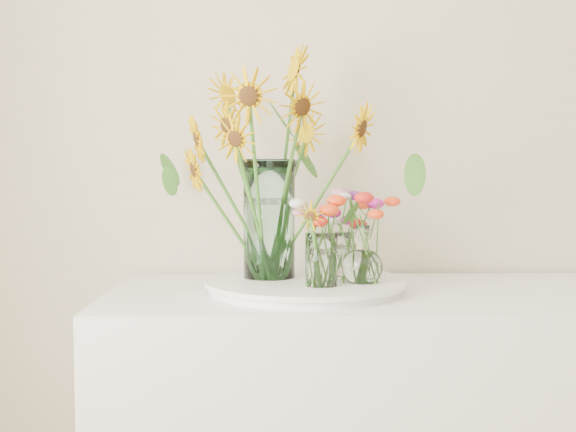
% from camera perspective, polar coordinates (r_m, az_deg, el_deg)
% --- Properties ---
extents(tray, '(0.49, 0.49, 0.02)m').
position_cam_1_polar(tray, '(1.84, 1.37, -5.58)').
color(tray, white).
rests_on(tray, counter).
extents(mason_jar, '(0.18, 0.18, 0.31)m').
position_cam_1_polar(mason_jar, '(1.85, -1.50, -0.27)').
color(mason_jar, '#ACE6D9').
rests_on(mason_jar, tray).
extents(sunflower_bouquet, '(1.04, 1.04, 0.59)m').
position_cam_1_polar(sunflower_bouquet, '(1.85, -1.51, 4.14)').
color(sunflower_bouquet, '#E6B004').
rests_on(sunflower_bouquet, tray).
extents(small_vase_a, '(0.10, 0.10, 0.13)m').
position_cam_1_polar(small_vase_a, '(1.73, 2.66, -3.54)').
color(small_vase_a, white).
rests_on(small_vase_a, tray).
extents(wildflower_posy_a, '(0.18, 0.18, 0.22)m').
position_cam_1_polar(wildflower_posy_a, '(1.72, 2.66, -2.05)').
color(wildflower_posy_a, '#FF4316').
rests_on(wildflower_posy_a, tray).
extents(small_vase_b, '(0.13, 0.13, 0.15)m').
position_cam_1_polar(small_vase_b, '(1.78, 5.89, -3.09)').
color(small_vase_b, white).
rests_on(small_vase_b, tray).
extents(wildflower_posy_b, '(0.23, 0.23, 0.24)m').
position_cam_1_polar(wildflower_posy_b, '(1.78, 5.90, -1.65)').
color(wildflower_posy_b, '#FF4316').
rests_on(wildflower_posy_b, tray).
extents(small_vase_c, '(0.08, 0.08, 0.12)m').
position_cam_1_polar(small_vase_c, '(1.90, 4.19, -3.07)').
color(small_vase_c, white).
rests_on(small_vase_c, tray).
extents(wildflower_posy_c, '(0.20, 0.20, 0.21)m').
position_cam_1_polar(wildflower_posy_c, '(1.89, 4.20, -1.72)').
color(wildflower_posy_c, '#FF4316').
rests_on(wildflower_posy_c, tray).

